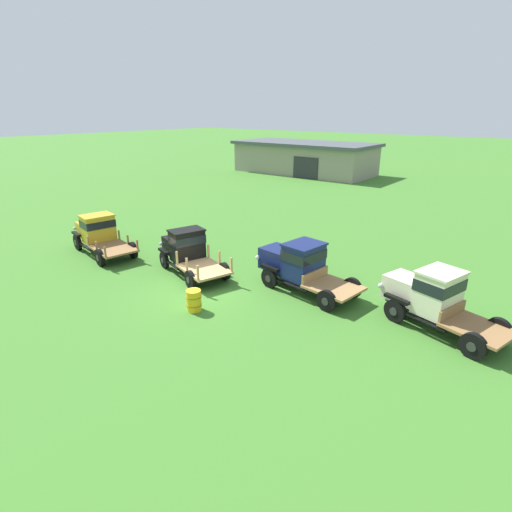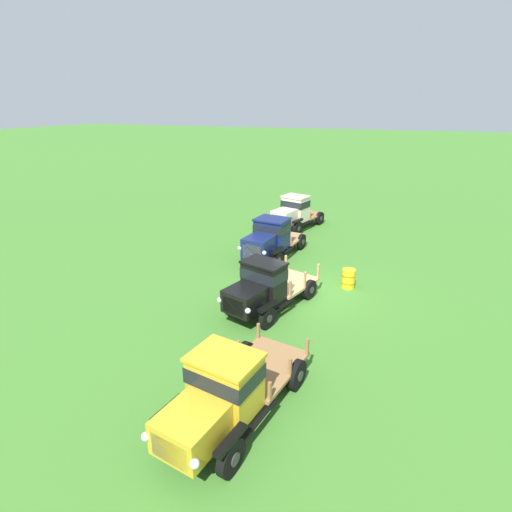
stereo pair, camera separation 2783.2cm
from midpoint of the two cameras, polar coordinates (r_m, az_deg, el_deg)
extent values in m
plane|color=#3D7528|center=(10.43, -42.84, -31.76)|extent=(240.00, 240.00, 0.00)
cylinder|color=black|center=(12.22, -102.40, -42.46)|extent=(0.89, 0.35, 0.87)
cylinder|color=#2D2D2D|center=(12.17, -102.88, -42.80)|extent=(0.31, 0.08, 0.31)
cylinder|color=black|center=(13.05, -96.06, -37.42)|extent=(0.89, 0.35, 0.87)
cylinder|color=#2D2D2D|center=(13.11, -95.70, -37.11)|extent=(0.31, 0.08, 0.31)
cylinder|color=black|center=(10.19, -84.64, -45.39)|extent=(0.89, 0.35, 0.87)
cylinder|color=#2D2D2D|center=(10.13, -85.02, -45.89)|extent=(0.31, 0.08, 0.31)
cylinder|color=black|center=(11.17, -80.06, -38.38)|extent=(0.89, 0.35, 0.87)
cylinder|color=#2D2D2D|center=(11.24, -79.82, -37.96)|extent=(0.31, 0.08, 0.31)
cube|color=black|center=(11.52, -91.72, -40.75)|extent=(4.74, 1.78, 0.12)
cube|color=gold|center=(12.47, -101.00, -37.84)|extent=(1.62, 1.46, 0.80)
cube|color=silver|center=(12.98, -103.53, -37.46)|extent=(0.23, 0.96, 0.60)
sphere|color=silver|center=(12.67, -106.24, -38.93)|extent=(0.20, 0.20, 0.20)
sphere|color=silver|center=(13.27, -101.34, -35.57)|extent=(0.20, 0.20, 0.20)
cube|color=black|center=(11.95, -103.47, -40.73)|extent=(1.02, 0.38, 0.12)
cube|color=black|center=(12.79, -97.01, -35.75)|extent=(1.02, 0.38, 0.12)
cube|color=gold|center=(11.43, -96.11, -37.60)|extent=(1.40, 1.72, 1.41)
cube|color=black|center=(11.26, -96.82, -36.37)|extent=(1.45, 1.76, 0.39)
cube|color=gold|center=(11.04, -97.77, -34.64)|extent=(1.52, 1.81, 0.08)
cube|color=black|center=(11.39, -96.98, -43.42)|extent=(1.59, 0.42, 0.05)
cube|color=black|center=(12.25, -91.06, -37.82)|extent=(1.59, 0.42, 0.05)
cube|color=olive|center=(10.72, -84.89, -40.96)|extent=(2.77, 2.17, 0.10)
cube|color=olive|center=(10.76, -94.92, -42.28)|extent=(0.09, 0.09, 0.50)
cube|color=olive|center=(11.65, -89.28, -36.55)|extent=(0.09, 0.09, 0.50)
cube|color=olive|center=(10.09, -88.34, -43.16)|extent=(0.09, 0.09, 0.50)
cube|color=olive|center=(11.02, -83.41, -36.73)|extent=(0.09, 0.09, 0.50)
cube|color=olive|center=(9.49, -80.69, -43.68)|extent=(0.09, 0.09, 0.50)
cube|color=olive|center=(10.49, -76.87, -36.60)|extent=(0.09, 0.09, 0.50)
cylinder|color=black|center=(10.63, -64.92, -35.22)|extent=(0.84, 0.41, 0.82)
cylinder|color=#2D2D2D|center=(10.56, -65.05, -35.64)|extent=(0.28, 0.11, 0.29)
cylinder|color=black|center=(11.83, -63.16, -29.09)|extent=(0.84, 0.41, 0.82)
cylinder|color=#2D2D2D|center=(11.91, -63.07, -28.76)|extent=(0.28, 0.11, 0.29)
cylinder|color=black|center=(9.96, -46.03, -32.19)|extent=(0.84, 0.41, 0.82)
cylinder|color=#2D2D2D|center=(9.88, -45.94, -32.61)|extent=(0.28, 0.11, 0.29)
cylinder|color=black|center=(11.23, -47.36, -26.02)|extent=(0.84, 0.41, 0.82)
cylinder|color=#2D2D2D|center=(11.31, -47.43, -25.69)|extent=(0.28, 0.11, 0.29)
cube|color=black|center=(10.75, -55.69, -30.50)|extent=(4.34, 2.16, 0.12)
cube|color=black|center=(10.95, -66.14, -30.04)|extent=(1.61, 1.54, 0.83)
cube|color=silver|center=(11.22, -69.49, -30.52)|extent=(0.34, 0.92, 0.62)
sphere|color=silver|center=(10.74, -70.74, -32.56)|extent=(0.20, 0.20, 0.20)
sphere|color=silver|center=(11.65, -68.72, -28.17)|extent=(0.20, 0.20, 0.20)
cube|color=black|center=(10.33, -65.91, -33.49)|extent=(0.96, 0.47, 0.12)
cube|color=black|center=(11.57, -63.98, -27.41)|extent=(0.96, 0.47, 0.12)
cube|color=black|center=(10.40, -60.27, -27.99)|extent=(1.34, 1.73, 1.43)
cube|color=black|center=(10.22, -60.90, -26.66)|extent=(1.39, 1.77, 0.40)
cube|color=black|center=(9.97, -61.75, -24.77)|extent=(1.45, 1.82, 0.08)
cube|color=black|center=(10.28, -58.62, -34.24)|extent=(1.30, 0.52, 0.05)
cube|color=black|center=(11.49, -57.87, -28.10)|extent=(1.30, 0.52, 0.05)
cube|color=tan|center=(10.49, -49.19, -28.70)|extent=(2.77, 2.34, 0.10)
cube|color=tan|center=(9.83, -56.45, -31.71)|extent=(0.10, 0.10, 0.65)
cube|color=tan|center=(11.06, -56.06, -25.77)|extent=(0.10, 0.10, 0.65)
cube|color=tan|center=(9.64, -49.42, -30.34)|extent=(0.10, 0.10, 0.65)
cube|color=tan|center=(10.89, -50.16, -24.47)|extent=(0.10, 0.10, 0.65)
cube|color=tan|center=(9.56, -42.42, -28.55)|extent=(0.10, 0.10, 0.65)
cube|color=tan|center=(10.82, -44.27, -22.90)|extent=(0.10, 0.10, 0.65)
cylinder|color=black|center=(12.17, -39.09, -19.74)|extent=(0.89, 0.29, 0.87)
cylinder|color=#2D2D2D|center=(12.09, -38.88, -19.97)|extent=(0.31, 0.07, 0.31)
cylinder|color=black|center=(13.60, -42.20, -16.29)|extent=(0.89, 0.29, 0.87)
cylinder|color=#2D2D2D|center=(13.69, -42.36, -16.10)|extent=(0.31, 0.07, 0.31)
cylinder|color=black|center=(13.18, -26.78, -13.81)|extent=(0.89, 0.29, 0.87)
cylinder|color=#2D2D2D|center=(13.10, -26.50, -13.97)|extent=(0.31, 0.07, 0.31)
cylinder|color=black|center=(14.51, -30.92, -11.32)|extent=(0.89, 0.29, 0.87)
cylinder|color=#2D2D2D|center=(14.59, -31.14, -11.19)|extent=(0.31, 0.07, 0.31)
cube|color=black|center=(13.18, -35.22, -15.17)|extent=(4.50, 1.54, 0.12)
cube|color=#141E51|center=(12.50, -42.44, -16.04)|extent=(1.70, 1.42, 0.96)
cube|color=silver|center=(12.41, -45.65, -17.51)|extent=(0.19, 0.96, 0.72)
sphere|color=silver|center=(11.82, -44.79, -18.66)|extent=(0.20, 0.20, 0.20)
sphere|color=silver|center=(12.93, -46.68, -15.97)|extent=(0.20, 0.20, 0.20)
cube|color=black|center=(11.90, -39.65, -17.89)|extent=(1.02, 0.33, 0.12)
cube|color=black|center=(13.36, -42.72, -14.57)|extent=(1.02, 0.33, 0.12)
cube|color=#141E51|center=(12.72, -36.92, -12.67)|extent=(1.41, 1.69, 1.46)
cube|color=black|center=(12.56, -37.25, -11.40)|extent=(1.46, 1.73, 0.41)
cube|color=#141E51|center=(12.36, -37.69, -9.64)|extent=(1.54, 1.78, 0.08)
cube|color=black|center=(12.49, -33.77, -17.00)|extent=(1.71, 0.36, 0.05)
cube|color=black|center=(13.86, -37.33, -14.04)|extent=(1.71, 0.36, 0.05)
cube|color=#9E7547|center=(13.61, -30.17, -12.36)|extent=(2.25, 2.04, 0.10)
cube|color=#9E7547|center=(13.14, -33.95, -13.22)|extent=(0.30, 1.66, 0.44)
cylinder|color=black|center=(15.10, -22.63, -8.57)|extent=(0.88, 0.43, 0.86)
cylinder|color=#2D2D2D|center=(15.01, -22.39, -8.71)|extent=(0.30, 0.11, 0.30)
cylinder|color=black|center=(16.43, -25.70, -6.64)|extent=(0.88, 0.43, 0.86)
cylinder|color=#2D2D2D|center=(16.52, -25.90, -6.52)|extent=(0.30, 0.11, 0.30)
cylinder|color=black|center=(16.51, -14.21, -4.95)|extent=(0.88, 0.43, 0.86)
cylinder|color=#2D2D2D|center=(16.43, -13.95, -5.06)|extent=(0.30, 0.11, 0.30)
cylinder|color=black|center=(17.73, -17.66, -3.47)|extent=(0.88, 0.43, 0.86)
cylinder|color=#2D2D2D|center=(17.82, -17.88, -3.38)|extent=(0.30, 0.11, 0.30)
cube|color=black|center=(16.29, -20.31, -5.70)|extent=(4.20, 1.99, 0.12)
cube|color=beige|center=(15.41, -25.23, -5.84)|extent=(1.66, 1.50, 0.93)
cube|color=silver|center=(15.18, -27.40, -6.83)|extent=(0.30, 0.89, 0.70)
sphere|color=silver|center=(14.63, -26.35, -7.36)|extent=(0.20, 0.20, 0.20)
sphere|color=silver|center=(15.67, -28.52, -5.91)|extent=(0.20, 0.20, 0.20)
cube|color=black|center=(14.88, -22.88, -6.95)|extent=(1.01, 0.46, 0.12)
cube|color=black|center=(16.23, -25.97, -5.12)|extent=(1.01, 0.46, 0.12)
cube|color=beige|center=(15.84, -21.47, -3.39)|extent=(1.47, 1.71, 1.50)
cube|color=black|center=(15.71, -21.63, -2.27)|extent=(1.53, 1.75, 0.42)
cube|color=beige|center=(15.55, -21.85, -0.73)|extent=(1.60, 1.80, 0.08)
cube|color=black|center=(15.61, -19.09, -6.83)|extent=(1.55, 0.56, 0.05)
cube|color=black|center=(16.87, -22.29, -5.14)|extent=(1.55, 0.56, 0.05)
cube|color=olive|center=(16.88, -16.84, -3.92)|extent=(2.33, 2.15, 0.10)
cube|color=olive|center=(16.31, -19.50, -4.24)|extent=(0.50, 1.54, 0.44)
cylinder|color=gold|center=(9.43, -31.89, -31.36)|extent=(0.58, 0.58, 0.86)
cylinder|color=#896E0F|center=(9.30, -32.12, -30.68)|extent=(0.61, 0.61, 0.03)
cylinder|color=#896E0F|center=(9.56, -31.66, -32.01)|extent=(0.61, 0.61, 0.03)
camera|label=1|loc=(13.92, 38.29, 16.40)|focal=28.00mm
camera|label=2|loc=(13.92, -141.71, -16.40)|focal=28.00mm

